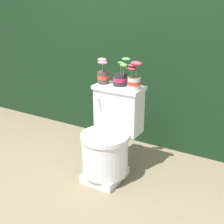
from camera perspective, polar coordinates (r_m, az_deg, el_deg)
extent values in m
plane|color=#75664C|center=(2.78, -1.74, -11.39)|extent=(12.00, 12.00, 0.00)
cube|color=black|center=(3.47, 8.47, 9.11)|extent=(4.32, 0.85, 1.57)
cube|color=silver|center=(2.72, -1.26, -11.40)|extent=(0.30, 0.35, 0.07)
cylinder|color=silver|center=(2.62, -1.29, -7.91)|extent=(0.38, 0.38, 0.31)
cylinder|color=silver|center=(2.54, -1.32, -4.50)|extent=(0.40, 0.40, 0.04)
cube|color=silver|center=(2.66, 1.25, 0.28)|extent=(0.39, 0.20, 0.38)
cube|color=silver|center=(2.60, 1.29, 4.46)|extent=(0.41, 0.22, 0.03)
cylinder|color=silver|center=(2.59, -2.72, 2.29)|extent=(0.02, 0.05, 0.02)
cylinder|color=#47382D|center=(2.66, -1.64, 6.31)|extent=(0.10, 0.10, 0.10)
cylinder|color=red|center=(2.65, -1.64, 6.41)|extent=(0.10, 0.10, 0.03)
cylinder|color=#332319|center=(2.64, -1.65, 7.25)|extent=(0.09, 0.09, 0.01)
cylinder|color=#4C753D|center=(2.60, -1.76, 8.01)|extent=(0.01, 0.01, 0.08)
ellipsoid|color=#B26B75|center=(2.59, -1.77, 9.03)|extent=(0.09, 0.06, 0.03)
cylinder|color=#4C753D|center=(2.65, -1.75, 8.32)|extent=(0.01, 0.01, 0.08)
ellipsoid|color=#B26B75|center=(2.64, -1.76, 9.28)|extent=(0.06, 0.04, 0.01)
cylinder|color=#4C753D|center=(2.62, -1.80, 8.30)|extent=(0.01, 0.01, 0.09)
ellipsoid|color=#B26B75|center=(2.61, -1.82, 9.51)|extent=(0.08, 0.06, 0.03)
cylinder|color=#262628|center=(2.60, 1.48, 5.91)|extent=(0.11, 0.11, 0.10)
cylinder|color=#D1234C|center=(2.60, 1.48, 6.01)|extent=(0.12, 0.12, 0.03)
cylinder|color=#332319|center=(2.59, 1.49, 6.82)|extent=(0.10, 0.10, 0.01)
cylinder|color=#4C753D|center=(2.54, 2.14, 7.56)|extent=(0.01, 0.01, 0.07)
ellipsoid|color=#569342|center=(2.53, 2.15, 8.56)|extent=(0.07, 0.05, 0.03)
cylinder|color=#4C753D|center=(2.59, 1.62, 7.98)|extent=(0.01, 0.01, 0.09)
ellipsoid|color=#569342|center=(2.58, 1.64, 9.02)|extent=(0.06, 0.04, 0.02)
cylinder|color=#4C753D|center=(2.58, 2.57, 8.23)|extent=(0.01, 0.01, 0.11)
ellipsoid|color=#569342|center=(2.57, 2.59, 9.64)|extent=(0.08, 0.05, 0.02)
cylinder|color=beige|center=(2.50, 4.04, 5.24)|extent=(0.10, 0.10, 0.10)
cylinder|color=red|center=(2.49, 4.04, 5.35)|extent=(0.10, 0.10, 0.03)
cylinder|color=#332319|center=(2.48, 4.07, 6.20)|extent=(0.09, 0.09, 0.01)
cylinder|color=#4C753D|center=(2.46, 4.44, 7.41)|extent=(0.01, 0.01, 0.10)
ellipsoid|color=#93333D|center=(2.45, 4.48, 8.82)|extent=(0.09, 0.07, 0.04)
cylinder|color=#4C753D|center=(2.48, 3.73, 7.05)|extent=(0.01, 0.01, 0.06)
ellipsoid|color=#93333D|center=(2.47, 3.75, 7.92)|extent=(0.08, 0.06, 0.03)
cylinder|color=#4C753D|center=(2.48, 3.73, 7.37)|extent=(0.01, 0.01, 0.09)
ellipsoid|color=#93333D|center=(2.46, 3.76, 8.50)|extent=(0.07, 0.05, 0.02)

